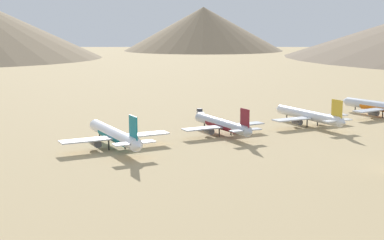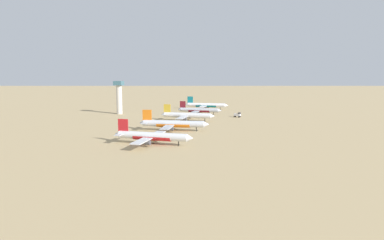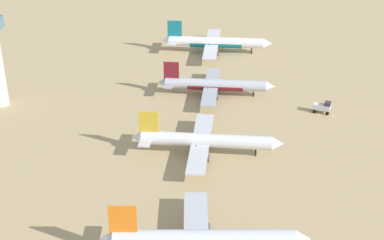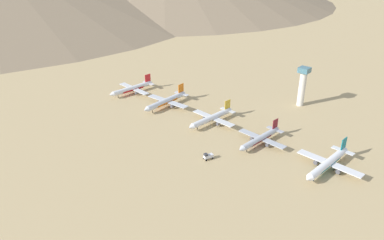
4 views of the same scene
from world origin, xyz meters
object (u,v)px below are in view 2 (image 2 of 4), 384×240
at_px(parked_jet_1, 173,124).
at_px(control_tower, 119,96).
at_px(service_truck, 238,115).
at_px(parked_jet_4, 206,105).
at_px(parked_jet_3, 199,110).
at_px(parked_jet_2, 186,115).
at_px(parked_jet_0, 152,136).

relative_size(parked_jet_1, control_tower, 1.52).
xyz_separation_m(service_truck, control_tower, (-100.99, 3.52, 13.76)).
distance_m(parked_jet_4, control_tower, 85.19).
bearing_deg(control_tower, parked_jet_3, 7.41).
bearing_deg(control_tower, parked_jet_1, -47.71).
bearing_deg(parked_jet_3, parked_jet_2, -94.59).
distance_m(parked_jet_1, service_truck, 76.66).
height_order(parked_jet_0, parked_jet_3, parked_jet_0).
bearing_deg(parked_jet_3, parked_jet_1, -92.34).
bearing_deg(parked_jet_1, parked_jet_0, -91.75).
height_order(parked_jet_2, service_truck, parked_jet_2).
xyz_separation_m(parked_jet_3, control_tower, (-67.78, -8.81, 12.14)).
bearing_deg(parked_jet_2, control_tower, 155.63).
distance_m(parked_jet_3, service_truck, 35.47).
xyz_separation_m(parked_jet_2, service_truck, (36.28, 25.80, -1.89)).
bearing_deg(parked_jet_3, parked_jet_4, 89.08).
bearing_deg(parked_jet_0, parked_jet_3, 87.85).
relative_size(parked_jet_0, parked_jet_2, 1.00).
height_order(parked_jet_4, service_truck, parked_jet_4).
bearing_deg(control_tower, parked_jet_0, -59.79).
xyz_separation_m(parked_jet_1, parked_jet_4, (3.91, 120.29, -0.00)).
distance_m(parked_jet_1, parked_jet_3, 79.80).
relative_size(parked_jet_1, service_truck, 7.58).
distance_m(parked_jet_1, control_tower, 96.58).
bearing_deg(parked_jet_2, parked_jet_1, -90.27).
bearing_deg(parked_jet_0, service_truck, 70.33).
height_order(parked_jet_2, parked_jet_4, parked_jet_4).
relative_size(parked_jet_3, service_truck, 6.79).
height_order(parked_jet_1, parked_jet_4, parked_jet_1).
height_order(service_truck, control_tower, control_tower).
bearing_deg(parked_jet_0, parked_jet_4, 88.17).
relative_size(parked_jet_0, service_truck, 7.20).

